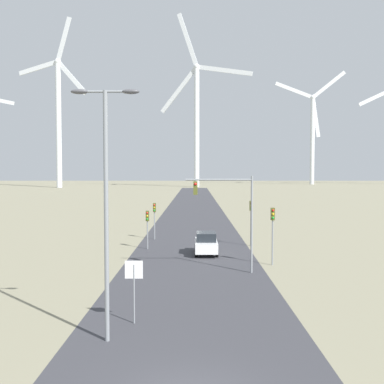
# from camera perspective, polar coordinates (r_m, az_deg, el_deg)

# --- Properties ---
(road_surface) EXTENTS (10.00, 240.00, 0.01)m
(road_surface) POSITION_cam_1_polar(r_m,az_deg,el_deg) (61.35, 0.18, -3.71)
(road_surface) COLOR #38383D
(road_surface) RESTS_ON ground
(streetlamp) EXTENTS (2.71, 0.32, 10.06)m
(streetlamp) POSITION_cam_1_polar(r_m,az_deg,el_deg) (18.11, -10.87, 0.78)
(streetlamp) COLOR gray
(streetlamp) RESTS_ON ground
(stop_sign_near) EXTENTS (0.81, 0.07, 2.84)m
(stop_sign_near) POSITION_cam_1_polar(r_m,az_deg,el_deg) (20.60, -7.38, -10.97)
(stop_sign_near) COLOR gray
(stop_sign_near) RESTS_ON ground
(traffic_light_post_near_left) EXTENTS (0.28, 0.34, 3.37)m
(traffic_light_post_near_left) POSITION_cam_1_polar(r_m,az_deg,el_deg) (39.47, -5.68, -3.68)
(traffic_light_post_near_left) COLOR gray
(traffic_light_post_near_left) RESTS_ON ground
(traffic_light_post_near_right) EXTENTS (0.28, 0.34, 4.18)m
(traffic_light_post_near_right) POSITION_cam_1_polar(r_m,az_deg,el_deg) (33.06, 10.21, -3.93)
(traffic_light_post_near_right) COLOR gray
(traffic_light_post_near_right) RESTS_ON ground
(traffic_light_post_mid_left) EXTENTS (0.28, 0.34, 3.64)m
(traffic_light_post_mid_left) POSITION_cam_1_polar(r_m,az_deg,el_deg) (44.99, -4.79, -2.64)
(traffic_light_post_mid_left) COLOR gray
(traffic_light_post_mid_left) RESTS_ON ground
(traffic_light_post_mid_right) EXTENTS (0.28, 0.34, 4.13)m
(traffic_light_post_mid_right) POSITION_cam_1_polar(r_m,az_deg,el_deg) (41.25, 7.51, -2.65)
(traffic_light_post_mid_right) COLOR gray
(traffic_light_post_mid_right) RESTS_ON ground
(traffic_light_mast_overhead) EXTENTS (4.50, 0.35, 6.51)m
(traffic_light_mast_overhead) POSITION_cam_1_polar(r_m,az_deg,el_deg) (30.05, 4.79, -1.59)
(traffic_light_mast_overhead) COLOR gray
(traffic_light_mast_overhead) RESTS_ON ground
(car_approaching) EXTENTS (1.88, 4.11, 1.83)m
(car_approaching) POSITION_cam_1_polar(r_m,az_deg,el_deg) (37.08, 1.80, -6.52)
(car_approaching) COLOR white
(car_approaching) RESTS_ON ground
(wind_turbine_left) EXTENTS (30.14, 7.61, 68.84)m
(wind_turbine_left) POSITION_cam_1_polar(r_m,az_deg,el_deg) (193.83, -16.60, 9.72)
(wind_turbine_left) COLOR silver
(wind_turbine_left) RESTS_ON ground
(wind_turbine_center) EXTENTS (38.69, 13.10, 74.07)m
(wind_turbine_center) POSITION_cam_1_polar(r_m,az_deg,el_deg) (193.47, 0.60, 10.09)
(wind_turbine_center) COLOR silver
(wind_turbine_center) RESTS_ON ground
(wind_turbine_right) EXTENTS (35.63, 2.60, 57.70)m
(wind_turbine_right) POSITION_cam_1_polar(r_m,az_deg,el_deg) (239.77, 15.05, 7.58)
(wind_turbine_right) COLOR silver
(wind_turbine_right) RESTS_ON ground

